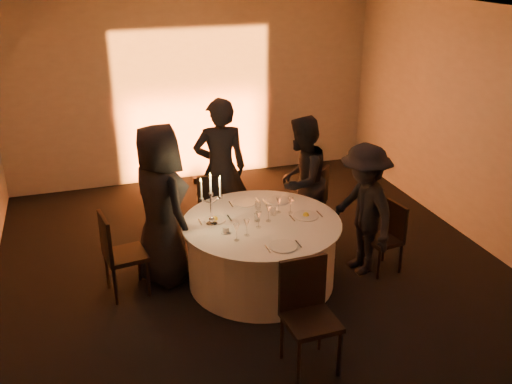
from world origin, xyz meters
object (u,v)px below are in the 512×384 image
object	(u,v)px
chair_back_left	(212,201)
candelabra	(211,207)
guest_left	(161,205)
guest_back_left	(220,169)
chair_back_right	(314,197)
coffee_cup	(226,230)
guest_back_right	(301,181)
chair_right	(388,234)
banquet_table	(261,252)
chair_front	(307,308)
guest_right	(363,210)
chair_left	(117,250)

from	to	relation	value
chair_back_left	candelabra	world-z (taller)	candelabra
guest_left	chair_back_left	bearing A→B (deg)	-63.26
guest_left	guest_back_left	xyz separation A→B (m)	(0.92, 0.88, 0.01)
chair_back_right	candelabra	xyz separation A→B (m)	(-1.60, -0.86, 0.45)
chair_back_right	coffee_cup	bearing A→B (deg)	-8.96
chair_back_left	candelabra	distance (m)	1.33
chair_back_left	guest_back_right	bearing A→B (deg)	165.40
chair_back_left	coffee_cup	xyz separation A→B (m)	(-0.20, -1.43, 0.29)
chair_right	guest_back_left	world-z (taller)	guest_back_left
guest_left	guest_back_right	xyz separation A→B (m)	(1.86, 0.40, -0.09)
banquet_table	chair_back_left	distance (m)	1.33
chair_back_left	chair_front	bearing A→B (deg)	104.21
banquet_table	chair_back_left	bearing A→B (deg)	101.10
guest_left	guest_right	size ratio (longest dim) A/B	1.18
chair_right	chair_front	size ratio (longest dim) A/B	0.80
chair_back_left	chair_back_right	bearing A→B (deg)	175.16
chair_left	guest_back_left	bearing A→B (deg)	-62.61
banquet_table	chair_left	bearing A→B (deg)	171.99
guest_right	coffee_cup	xyz separation A→B (m)	(-1.66, -0.01, 0.00)
chair_back_right	guest_back_left	world-z (taller)	guest_back_left
banquet_table	guest_back_right	xyz separation A→B (m)	(0.81, 0.81, 0.46)
banquet_table	guest_back_right	distance (m)	1.23
chair_back_right	chair_left	bearing A→B (deg)	-29.35
guest_back_right	candelabra	world-z (taller)	guest_back_right
coffee_cup	banquet_table	bearing A→B (deg)	16.44
chair_back_left	chair_back_right	xyz separation A→B (m)	(1.31, -0.35, 0.02)
guest_back_left	coffee_cup	world-z (taller)	guest_back_left
chair_left	chair_front	xyz separation A→B (m)	(1.54, -1.69, 0.04)
banquet_table	chair_right	xyz separation A→B (m)	(1.52, -0.20, 0.09)
coffee_cup	candelabra	world-z (taller)	candelabra
guest_back_right	guest_right	world-z (taller)	guest_back_right
chair_back_left	guest_left	distance (m)	1.27
chair_left	guest_left	world-z (taller)	guest_left
banquet_table	chair_back_right	size ratio (longest dim) A/B	1.90
chair_front	guest_back_left	bearing A→B (deg)	90.04
chair_right	chair_front	world-z (taller)	chair_front
chair_back_left	candelabra	size ratio (longest dim) A/B	1.45
chair_front	chair_back_left	bearing A→B (deg)	92.48
chair_front	guest_left	size ratio (longest dim) A/B	0.56
chair_left	guest_left	distance (m)	0.68
chair_back_right	guest_back_right	size ratio (longest dim) A/B	0.56
chair_left	coffee_cup	world-z (taller)	chair_left
chair_back_right	guest_back_right	distance (m)	0.42
chair_back_right	guest_back_left	xyz separation A→B (m)	(-1.19, 0.34, 0.42)
chair_front	guest_back_right	size ratio (longest dim) A/B	0.62
candelabra	guest_back_left	bearing A→B (deg)	70.92
guest_back_left	banquet_table	bearing A→B (deg)	102.06
chair_right	chair_front	bearing A→B (deg)	-59.33
guest_left	guest_right	bearing A→B (deg)	-124.24
guest_left	guest_back_right	bearing A→B (deg)	-99.00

